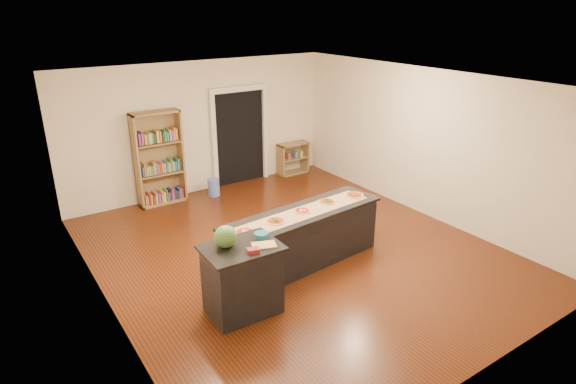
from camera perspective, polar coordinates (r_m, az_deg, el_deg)
room at (r=7.57m, az=0.85°, el=2.36°), size 6.00×7.00×2.80m
doorway at (r=10.91m, az=-5.76°, el=7.16°), size 1.40×0.09×2.21m
kitchen_island at (r=7.55m, az=1.73°, el=-5.48°), size 2.73×0.74×0.90m
side_counter at (r=6.45m, az=-5.42°, el=-10.26°), size 0.99×0.72×0.98m
bookshelf at (r=10.06m, az=-15.03°, el=3.86°), size 0.96×0.34×1.92m
low_shelf at (r=11.66m, az=0.58°, el=4.02°), size 0.76×0.33×0.76m
waste_bin at (r=10.48m, az=-8.79°, el=0.57°), size 0.25×0.25×0.37m
kraft_paper at (r=7.34m, az=1.91°, el=-2.43°), size 2.40×0.63×0.00m
watermelon at (r=6.15m, az=-7.39°, el=-5.26°), size 0.29×0.29×0.29m
cutting_board at (r=6.20m, az=-2.87°, el=-6.32°), size 0.36×0.30×0.02m
package_red at (r=6.05m, az=-4.16°, el=-6.93°), size 0.17×0.14×0.05m
package_teal at (r=6.39m, az=-3.18°, el=-5.15°), size 0.19×0.19×0.07m
pizza_a at (r=6.74m, az=-5.17°, el=-4.69°), size 0.28×0.28×0.02m
pizza_b at (r=7.03m, az=-1.50°, el=-3.46°), size 0.29×0.29×0.02m
pizza_c at (r=7.37m, az=1.66°, el=-2.23°), size 0.26×0.26×0.02m
pizza_d at (r=7.72m, az=4.66°, el=-1.16°), size 0.27×0.27×0.02m
pizza_e at (r=8.03m, az=7.87°, el=-0.37°), size 0.30×0.30×0.02m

